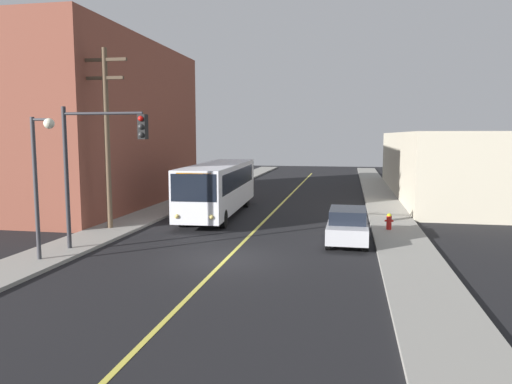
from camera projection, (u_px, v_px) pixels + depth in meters
name	position (u px, v px, depth m)	size (l,w,h in m)	color
ground_plane	(227.00, 259.00, 19.48)	(120.00, 120.00, 0.00)	black
sidewalk_left	(155.00, 213.00, 30.59)	(2.50, 90.00, 0.15)	gray
sidewalk_right	(392.00, 221.00, 27.87)	(2.50, 90.00, 0.15)	gray
lane_stripe_center	(279.00, 206.00, 34.11)	(0.16, 60.00, 0.01)	#D8CC4C
building_left_brick	(86.00, 125.00, 34.09)	(10.00, 18.94, 11.38)	brown
building_right_warehouse	(469.00, 164.00, 39.73)	(12.00, 27.50, 5.19)	beige
city_bus	(219.00, 186.00, 30.07)	(3.14, 12.25, 3.20)	silver
parked_car_silver	(348.00, 225.00, 22.25)	(1.85, 4.42, 1.62)	#B7B7BC
utility_pole_near	(107.00, 130.00, 24.77)	(2.40, 0.28, 9.19)	brown
traffic_signal_left_corner	(99.00, 151.00, 19.99)	(3.75, 0.48, 6.00)	#2D2D33
street_lamp_left	(40.00, 167.00, 18.46)	(0.98, 0.40, 5.50)	#38383D
fire_hydrant	(389.00, 221.00, 24.81)	(0.44, 0.26, 0.84)	red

